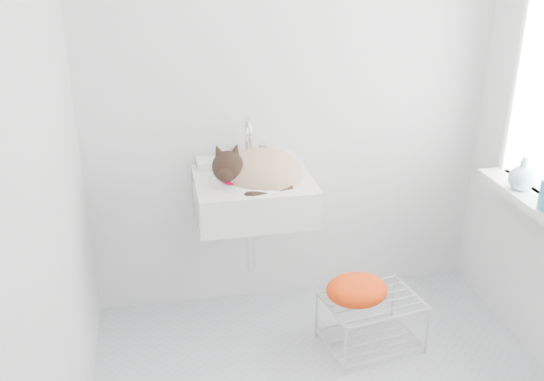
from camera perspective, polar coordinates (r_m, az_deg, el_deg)
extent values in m
cube|color=white|center=(3.29, 1.69, 9.62)|extent=(2.20, 0.02, 2.50)
cube|color=white|center=(2.29, -20.25, 1.89)|extent=(0.02, 2.00, 2.50)
cube|color=white|center=(3.12, 23.41, -1.30)|extent=(0.16, 0.88, 0.04)
cube|color=white|center=(3.12, -1.74, 1.14)|extent=(0.59, 0.51, 0.24)
ellipsoid|color=tan|center=(3.11, -1.18, 1.63)|extent=(0.42, 0.36, 0.22)
sphere|color=black|center=(2.99, -4.08, 2.69)|extent=(0.16, 0.16, 0.16)
torus|color=#D0002F|center=(3.00, -3.70, 1.88)|extent=(0.14, 0.13, 0.06)
cube|color=silver|center=(3.30, 9.10, -11.72)|extent=(0.52, 0.40, 0.28)
ellipsoid|color=#CF6A06|center=(3.18, 7.79, -9.62)|extent=(0.32, 0.23, 0.13)
imported|color=silver|center=(3.23, 21.85, 0.13)|extent=(0.14, 0.14, 0.16)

